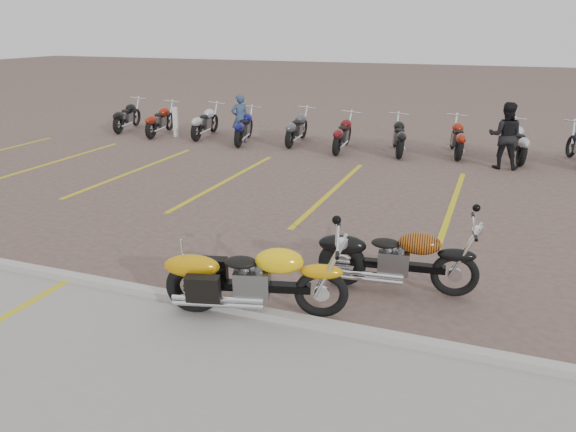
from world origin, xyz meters
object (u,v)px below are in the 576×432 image
Objects in this scene: flame_cruiser at (393,261)px; person_a at (240,119)px; yellow_cruiser at (252,281)px; person_b at (505,136)px; bollard at (175,122)px.

person_a is at bearing 120.10° from flame_cruiser.
flame_cruiser is at bearing 25.76° from yellow_cruiser.
yellow_cruiser is 11.58m from person_a.
yellow_cruiser is at bearing -145.82° from flame_cruiser.
yellow_cruiser is 1.34× the size of person_b.
person_a reaches higher than bollard.
bollard is (-7.65, 10.52, 0.01)m from yellow_cruiser.
person_b is at bearing 74.39° from flame_cruiser.
yellow_cruiser reaches higher than flame_cruiser.
person_b is (8.04, -0.67, 0.10)m from person_a.
bollard reaches higher than yellow_cruiser.
person_b is at bearing -4.36° from bollard.
person_b reaches higher than yellow_cruiser.
person_a is 2.53m from bollard.
person_a reaches higher than flame_cruiser.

